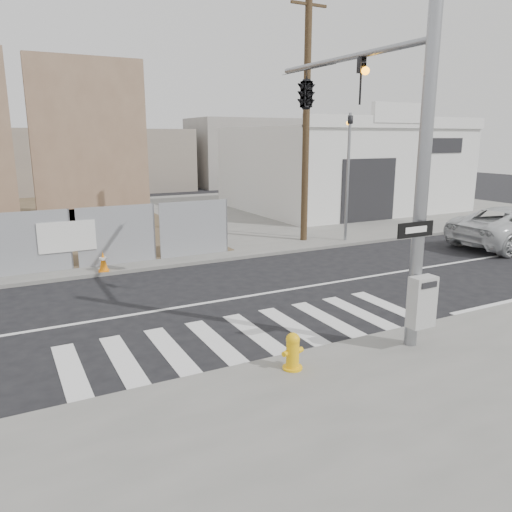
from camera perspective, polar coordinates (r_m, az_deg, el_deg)
name	(u,v)px	position (r m, az deg, el deg)	size (l,w,h in m)	color
ground	(212,302)	(13.66, -5.01, -5.26)	(100.00, 100.00, 0.00)	black
sidewalk_far	(107,223)	(26.79, -16.68, 3.61)	(50.00, 20.00, 0.12)	slate
signal_pole	(339,119)	(12.40, 9.47, 15.16)	(0.96, 5.87, 7.00)	gray
far_signal_pole	(348,159)	(21.03, 10.52, 10.80)	(0.16, 0.20, 5.60)	gray
concrete_wall_right	(92,158)	(26.45, -18.28, 10.63)	(5.50, 1.30, 8.00)	#7C604A
auto_shop	(341,168)	(31.36, 9.72, 9.90)	(12.00, 10.20, 5.95)	silver
utility_pole_right	(306,116)	(20.89, 5.78, 15.66)	(1.60, 0.28, 10.00)	#473721
fire_hydrant	(293,351)	(9.51, 4.21, -10.79)	(0.48, 0.48, 0.71)	yellow
traffic_cone_d	(103,262)	(16.91, -17.06, -0.61)	(0.40, 0.40, 0.65)	orange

